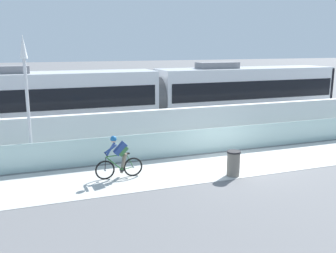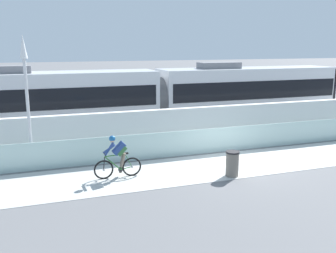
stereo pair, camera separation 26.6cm
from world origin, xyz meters
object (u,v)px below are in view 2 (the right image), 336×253
Objects in this scene: cyclist_on_bike at (118,157)px; lamp_post_antenna at (26,86)px; tram at (157,98)px; trash_bin at (232,164)px.

lamp_post_antenna is (-3.00, 2.15, 2.51)m from cyclist_on_bike.
cyclist_on_bike is at bearing -118.24° from tram.
lamp_post_antenna is at bearing 144.37° from cyclist_on_bike.
trash_bin is at bearing -17.20° from cyclist_on_bike.
tram is at bearing 35.13° from lamp_post_antenna.
lamp_post_antenna is at bearing 154.21° from trash_bin.
tram is at bearing 61.76° from cyclist_on_bike.
cyclist_on_bike is (-3.68, -6.85, -1.11)m from tram.
lamp_post_antenna is at bearing -144.87° from tram.
cyclist_on_bike reaches higher than trash_bin.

